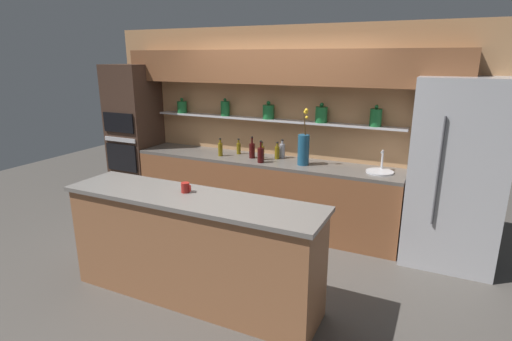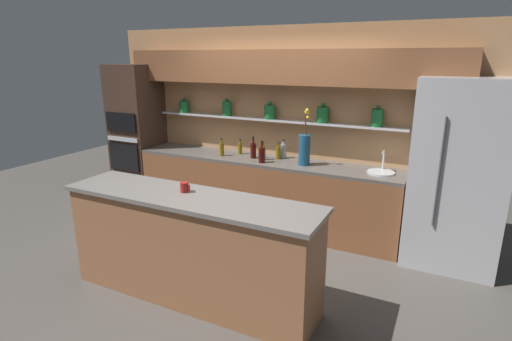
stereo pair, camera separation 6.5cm
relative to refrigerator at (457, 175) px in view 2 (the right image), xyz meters
name	(u,v)px [view 2 (the right image)]	position (x,y,z in m)	size (l,w,h in m)	color
ground_plane	(226,267)	(-2.14, -1.20, -1.01)	(12.00, 12.00, 0.00)	#4C4742
back_wall_unit	(283,109)	(-2.14, 0.33, 0.54)	(5.20, 0.44, 2.60)	tan
back_counter_unit	(263,192)	(-2.28, 0.04, -0.55)	(3.59, 0.62, 0.92)	brown
island_counter	(191,247)	(-2.14, -1.81, -0.50)	(2.47, 0.61, 1.02)	#99603D
refrigerator	(457,175)	(0.00, 0.00, 0.00)	(0.92, 0.73, 2.02)	#B7B7BC
oven_tower	(138,135)	(-4.41, 0.04, 0.04)	(0.65, 0.64, 2.11)	#3D281E
flower_vase	(304,149)	(-1.70, -0.01, 0.12)	(0.14, 0.14, 0.71)	navy
sink_fixture	(381,171)	(-0.78, 0.05, -0.07)	(0.31, 0.31, 0.25)	#B7B7BC
bottle_oil_0	(263,153)	(-2.27, 0.01, 0.00)	(0.07, 0.07, 0.24)	brown
bottle_oil_1	(278,152)	(-2.11, 0.13, 0.00)	(0.06, 0.06, 0.23)	brown
bottle_spirit_2	(283,151)	(-2.06, 0.20, 0.01)	(0.07, 0.07, 0.25)	gray
bottle_wine_3	(253,150)	(-2.42, 0.03, 0.01)	(0.08, 0.08, 0.29)	#380C0C
bottle_oil_4	(240,148)	(-2.69, 0.16, -0.01)	(0.06, 0.06, 0.21)	brown
bottle_oil_5	(222,149)	(-2.86, -0.05, 0.01)	(0.06, 0.06, 0.24)	brown
bottle_wine_6	(262,155)	(-2.22, -0.13, 0.01)	(0.08, 0.08, 0.28)	#380C0C
coffee_mug	(185,187)	(-2.23, -1.74, 0.06)	(0.10, 0.08, 0.09)	maroon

